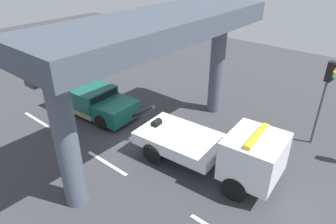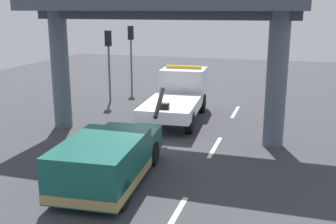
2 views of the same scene
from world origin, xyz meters
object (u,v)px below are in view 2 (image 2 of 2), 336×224
(tow_truck_white, at_px, (179,94))
(towed_van_green, at_px, (108,160))
(traffic_light_far, at_px, (131,44))
(traffic_light_near, at_px, (109,50))

(tow_truck_white, distance_m, towed_van_green, 8.58)
(towed_van_green, relative_size, traffic_light_far, 1.24)
(tow_truck_white, height_order, traffic_light_far, traffic_light_far)
(tow_truck_white, height_order, towed_van_green, tow_truck_white)
(traffic_light_near, xyz_separation_m, traffic_light_far, (3.50, -0.00, 0.09))
(towed_van_green, xyz_separation_m, traffic_light_near, (10.92, 4.98, 2.28))
(traffic_light_near, bearing_deg, towed_van_green, -155.50)
(towed_van_green, distance_m, traffic_light_near, 12.21)
(traffic_light_far, bearing_deg, towed_van_green, -160.96)
(towed_van_green, height_order, traffic_light_near, traffic_light_near)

